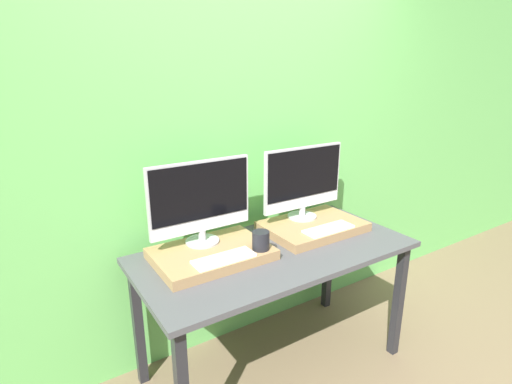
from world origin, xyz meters
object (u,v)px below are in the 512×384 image
Objects in this scene: monitor_left at (201,200)px; keyboard_left at (224,258)px; mug at (261,240)px; monitor_right at (303,180)px; keyboard_right at (329,229)px.

monitor_left reaches higher than keyboard_left.
mug is 0.17× the size of monitor_right.
monitor_right is at bearing 19.34° from keyboard_left.
keyboard_left is 1.00× the size of keyboard_right.
mug reaches higher than keyboard_left.
monitor_right is (0.69, 0.24, 0.23)m from keyboard_left.
mug reaches higher than keyboard_right.
monitor_left is at bearing 180.00° from monitor_right.
monitor_left is 1.81× the size of keyboard_right.
monitor_right is at bearing 90.00° from keyboard_right.
monitor_left is 1.00× the size of monitor_right.
monitor_left reaches higher than keyboard_right.
monitor_left is 0.77m from keyboard_right.
keyboard_right is at bearing 0.00° from keyboard_left.
monitor_right reaches higher than mug.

